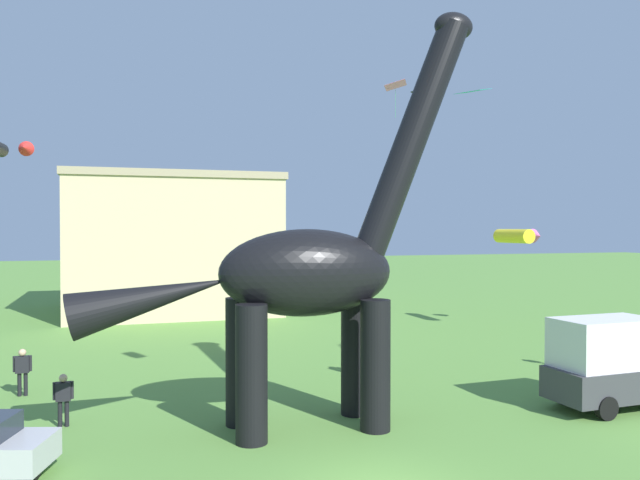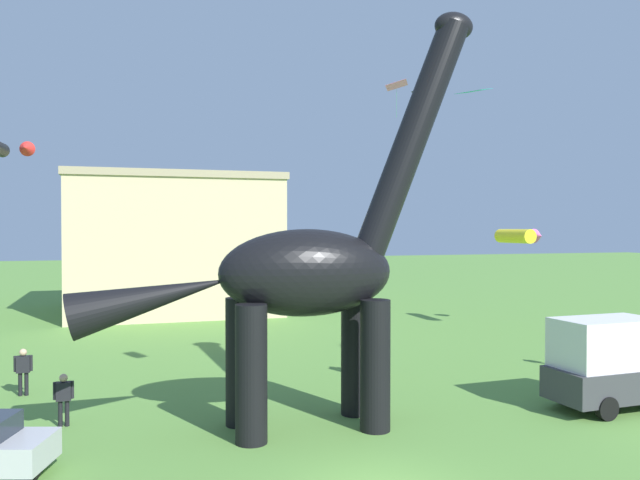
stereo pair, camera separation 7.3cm
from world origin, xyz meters
name	(u,v)px [view 1 (the left image)]	position (x,y,z in m)	size (l,w,h in m)	color
dinosaur_sculpture	(305,273)	(-0.31, 5.27, 4.95)	(13.08, 2.77, 13.68)	black
parked_box_truck	(621,361)	(11.01, 4.08, 1.65)	(5.69, 2.39, 3.20)	#38383D
person_watching_child	(553,349)	(13.25, 10.72, 0.75)	(0.47, 0.21, 1.25)	#2D3347
person_far_spectator	(364,351)	(4.11, 11.34, 1.08)	(0.67, 0.30, 1.79)	#6B6056
person_near_flyer	(22,367)	(-9.44, 12.17, 1.08)	(0.67, 0.29, 1.79)	black
person_photographer	(63,395)	(-7.65, 7.71, 1.02)	(0.63, 0.28, 1.69)	black
kite_mid_left	(472,91)	(13.69, 18.60, 14.29)	(2.03, 2.21, 0.28)	#19B2B7
kite_far_left	(417,93)	(7.70, 13.58, 12.82)	(0.48, 0.64, 0.17)	black
kite_mid_right	(519,236)	(17.95, 20.15, 5.85)	(2.65, 3.14, 0.92)	yellow
kite_near_high	(1,147)	(-10.66, 15.65, 9.77)	(1.95, 2.23, 0.64)	black
kite_trailing	(396,85)	(10.97, 23.35, 15.47)	(2.01, 2.20, 2.25)	pink
background_building_block	(171,243)	(-2.10, 36.37, 5.16)	(15.13, 14.06, 10.30)	#CCB78E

